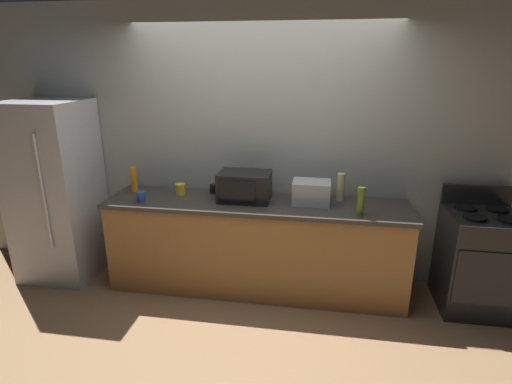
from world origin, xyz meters
TOP-DOWN VIEW (x-y plane):
  - ground_plane at (0.00, 0.00)m, footprint 8.00×8.00m
  - back_wall at (0.00, 0.81)m, footprint 6.40×0.10m
  - counter_run at (0.00, 0.40)m, footprint 2.84×0.64m
  - refrigerator at (-2.05, 0.40)m, footprint 0.72×0.73m
  - stove_range at (2.00, 0.40)m, footprint 0.60×0.61m
  - microwave at (-0.12, 0.45)m, footprint 0.48×0.35m
  - toaster_oven at (0.51, 0.46)m, footprint 0.34×0.26m
  - bottle_olive_oil at (0.93, 0.20)m, footprint 0.06×0.06m
  - bottle_vinegar at (0.77, 0.57)m, footprint 0.07×0.07m
  - bottle_dish_soap at (-1.26, 0.53)m, footprint 0.06×0.06m
  - mug_black at (-0.46, 0.60)m, footprint 0.08×0.08m
  - mug_yellow at (-0.77, 0.50)m, footprint 0.09×0.09m
  - mug_blue at (-1.06, 0.23)m, footprint 0.08×0.08m

SIDE VIEW (x-z plane):
  - ground_plane at x=0.00m, z-range 0.00..0.00m
  - counter_run at x=0.00m, z-range 0.00..0.90m
  - stove_range at x=2.00m, z-range -0.08..1.00m
  - refrigerator at x=-2.05m, z-range 0.00..1.80m
  - mug_black at x=-0.46m, z-range 0.90..0.99m
  - mug_blue at x=-1.06m, z-range 0.90..1.00m
  - mug_yellow at x=-0.77m, z-range 0.90..1.01m
  - toaster_oven at x=0.51m, z-range 0.90..1.11m
  - bottle_dish_soap at x=-1.26m, z-range 0.90..1.15m
  - bottle_olive_oil at x=0.93m, z-range 0.90..1.15m
  - bottle_vinegar at x=0.77m, z-range 0.90..1.16m
  - microwave at x=-0.12m, z-range 0.90..1.17m
  - back_wall at x=0.00m, z-range 0.00..2.70m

